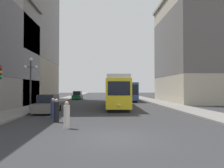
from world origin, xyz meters
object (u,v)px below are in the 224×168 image
Objects in this scene: streetcar at (116,91)px; parked_car_left_near at (48,104)px; transit_bus at (128,91)px; parked_car_left_mid at (77,96)px; lamp_post_left_near at (31,76)px; pedestrian_crossing_far at (53,109)px; pedestrian_on_sidewalk at (67,116)px; pedestrian_crossing_near at (56,111)px.

streetcar reaches higher than parked_car_left_near.
transit_bus is 2.57× the size of parked_car_left_mid.
streetcar is at bearing 27.98° from lamp_post_left_near.
lamp_post_left_near reaches higher than pedestrian_crossing_far.
lamp_post_left_near is at bearing -150.01° from streetcar.
streetcar reaches higher than transit_bus.
pedestrian_on_sidewalk is at bearing -67.93° from parked_car_left_near.
pedestrian_crossing_near reaches higher than pedestrian_on_sidewalk.
lamp_post_left_near is (-3.34, 4.31, 2.97)m from pedestrian_crossing_far.
pedestrian_on_sidewalk is (-7.25, -26.43, -1.18)m from transit_bus.
pedestrian_crossing_near is at bearing 174.79° from pedestrian_on_sidewalk.
streetcar is at bearing -101.70° from transit_bus.
pedestrian_crossing_near is (2.14, -29.25, -0.06)m from parked_car_left_mid.
streetcar is 7.69× the size of pedestrian_on_sidewalk.
parked_car_left_near is at bearing -88.88° from parked_car_left_mid.
pedestrian_crossing_near is at bearing -113.10° from streetcar.
parked_car_left_mid is 29.33m from pedestrian_crossing_near.
transit_bus is 7.41× the size of pedestrian_crossing_far.
parked_car_left_mid is at bearing 88.13° from pedestrian_crossing_near.
parked_car_left_near is at bearing -117.66° from transit_bus.
streetcar is at bearing 178.51° from pedestrian_crossing_far.
parked_car_left_mid reaches higher than pedestrian_crossing_far.
parked_car_left_near is 4.17m from pedestrian_crossing_far.
streetcar is 13.55m from transit_bus.
pedestrian_crossing_near is 7.92m from lamp_post_left_near.
parked_car_left_near reaches higher than pedestrian_crossing_near.
parked_car_left_mid is at bearing 85.30° from lamp_post_left_near.
transit_bus is at bearing 132.46° from pedestrian_on_sidewalk.
pedestrian_on_sidewalk is (-4.03, -13.27, -1.33)m from streetcar.
parked_car_left_near is 8.62m from pedestrian_on_sidewalk.
parked_car_left_near is 2.95× the size of pedestrian_crossing_far.
lamp_post_left_near reaches higher than parked_car_left_near.
pedestrian_crossing_far is (1.44, -27.42, -0.08)m from parked_car_left_mid.
transit_bus is at bearing 55.44° from lamp_post_left_near.
pedestrian_on_sidewalk is 10.28m from lamp_post_left_near.
lamp_post_left_near is (-1.90, 0.40, 2.89)m from parked_car_left_near.
parked_car_left_mid is 23.37m from lamp_post_left_near.
lamp_post_left_near reaches higher than streetcar.
pedestrian_crossing_near is 0.31× the size of lamp_post_left_near.
pedestrian_crossing_far is at bearing -85.87° from parked_car_left_mid.
pedestrian_on_sidewalk is at bearing -103.28° from transit_bus.
parked_car_left_mid reaches higher than pedestrian_on_sidewalk.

